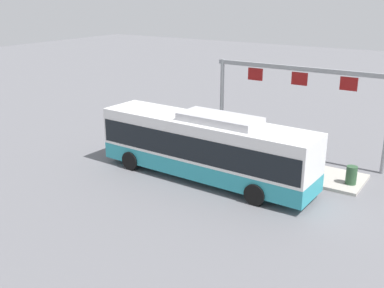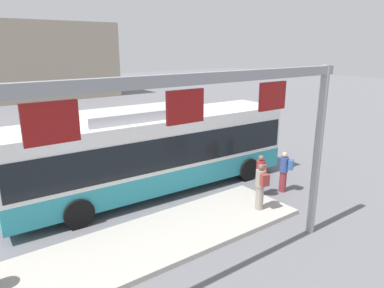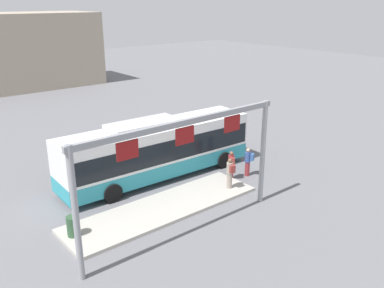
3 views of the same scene
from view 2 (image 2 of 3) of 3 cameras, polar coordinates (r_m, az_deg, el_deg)
ground_plane at (r=14.46m, az=-5.82°, el=-7.59°), size 120.00×120.00×0.00m
platform_curb at (r=10.93m, az=-6.07°, el=-15.34°), size 10.00×2.80×0.16m
bus_main at (r=13.84m, az=-6.05°, el=-0.69°), size 11.52×3.00×3.46m
person_boarding at (r=14.48m, az=14.84°, el=-4.24°), size 0.52×0.61×1.67m
person_waiting_near at (r=12.37m, az=11.13°, el=-6.69°), size 0.42×0.58×1.67m
person_waiting_mid at (r=13.84m, az=11.11°, el=-4.94°), size 0.55×0.60×1.67m
platform_sign_gantry at (r=7.35m, az=-1.07°, el=0.67°), size 10.08×0.24×5.20m
station_building at (r=43.13m, az=-28.04°, el=11.82°), size 22.49×8.00×8.25m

